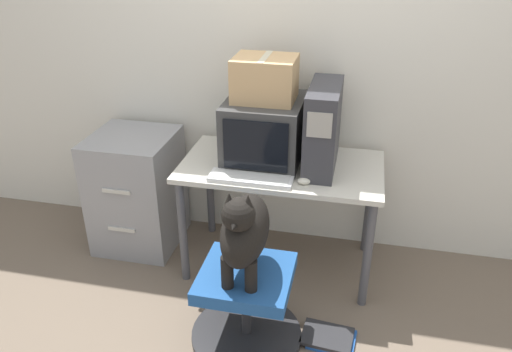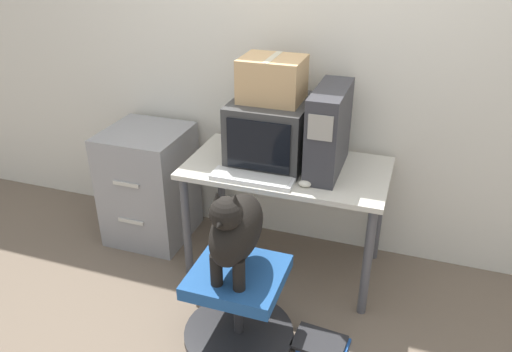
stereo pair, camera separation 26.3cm
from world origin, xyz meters
name	(u,v)px [view 2 (the right image)]	position (x,y,z in m)	size (l,w,h in m)	color
ground_plane	(269,296)	(0.00, 0.00, 0.00)	(12.00, 12.00, 0.00)	#6B5B4C
wall_back	(307,50)	(0.00, 0.71, 1.30)	(8.00, 0.05, 2.60)	silver
desk	(286,181)	(0.00, 0.32, 0.61)	(1.17, 0.65, 0.71)	beige
crt_monitor	(271,130)	(-0.12, 0.38, 0.90)	(0.44, 0.49, 0.37)	#383838
pc_tower	(329,130)	(0.22, 0.36, 0.95)	(0.17, 0.50, 0.48)	#333338
keyboard	(252,178)	(-0.13, 0.09, 0.73)	(0.46, 0.14, 0.03)	silver
computer_mouse	(305,184)	(0.16, 0.11, 0.73)	(0.07, 0.05, 0.04)	beige
office_chair	(238,306)	(-0.05, -0.35, 0.21)	(0.58, 0.58, 0.44)	#262628
dog	(235,229)	(-0.05, -0.37, 0.70)	(0.22, 0.46, 0.51)	black
filing_cabinet	(150,184)	(-0.97, 0.38, 0.39)	(0.52, 0.53, 0.78)	gray
cardboard_box	(272,79)	(-0.12, 0.39, 1.20)	(0.34, 0.29, 0.24)	tan
book_stack_floor	(321,344)	(0.38, -0.28, 0.02)	(0.30, 0.21, 0.04)	#1E4C9E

